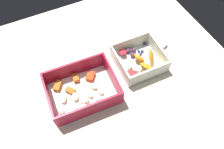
{
  "coord_description": "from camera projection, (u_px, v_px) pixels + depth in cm",
  "views": [
    {
      "loc": [
        -17.56,
        -32.98,
        61.63
      ],
      "look_at": [
        -1.36,
        0.05,
        4.0
      ],
      "focal_mm": 34.38,
      "sensor_mm": 36.0,
      "label": 1
    }
  ],
  "objects": [
    {
      "name": "paper_cup_liner",
      "position": [
        161.0,
        43.0,
        0.77
      ],
      "size": [
        4.04,
        4.04,
        1.44
      ],
      "primitive_type": "cylinder",
      "color": "white",
      "rests_on": "table_surface"
    },
    {
      "name": "fruit_bowl",
      "position": [
        139.0,
        60.0,
        0.71
      ],
      "size": [
        15.38,
        14.84,
        5.61
      ],
      "rotation": [
        0.0,
        0.0,
        -0.03
      ],
      "color": "silver",
      "rests_on": "table_surface"
    },
    {
      "name": "table_surface",
      "position": [
        116.0,
        78.0,
        0.71
      ],
      "size": [
        80.0,
        80.0,
        2.0
      ],
      "primitive_type": "cube",
      "color": "beige",
      "rests_on": "ground"
    },
    {
      "name": "pasta_container",
      "position": [
        82.0,
        91.0,
        0.65
      ],
      "size": [
        21.29,
        16.86,
        6.75
      ],
      "rotation": [
        0.0,
        0.0,
        -0.06
      ],
      "color": "white",
      "rests_on": "table_surface"
    }
  ]
}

